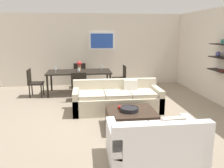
{
  "coord_description": "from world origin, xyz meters",
  "views": [
    {
      "loc": [
        -0.8,
        -5.36,
        2.02
      ],
      "look_at": [
        -0.1,
        0.2,
        0.75
      ],
      "focal_mm": 36.87,
      "sensor_mm": 36.0,
      "label": 1
    }
  ],
  "objects": [
    {
      "name": "back_wall_unit",
      "position": [
        0.29,
        3.53,
        1.35
      ],
      "size": [
        8.4,
        0.09,
        2.7
      ],
      "color": "silver",
      "rests_on": "ground"
    },
    {
      "name": "centerpiece_vase",
      "position": [
        -0.94,
        2.27,
        0.95
      ],
      "size": [
        0.16,
        0.16,
        0.34
      ],
      "color": "olive",
      "rests_on": "dining_table"
    },
    {
      "name": "wine_glass_right_far",
      "position": [
        -0.19,
        2.36,
        0.87
      ],
      "size": [
        0.07,
        0.07,
        0.17
      ],
      "color": "silver",
      "rests_on": "dining_table"
    },
    {
      "name": "decorative_bowl",
      "position": [
        0.14,
        -0.82,
        0.43
      ],
      "size": [
        0.39,
        0.39,
        0.09
      ],
      "color": "black",
      "rests_on": "coffee_table"
    },
    {
      "name": "wine_glass_left_near",
      "position": [
        -1.69,
        2.11,
        0.87
      ],
      "size": [
        0.08,
        0.08,
        0.17
      ],
      "color": "silver",
      "rests_on": "dining_table"
    },
    {
      "name": "sofa_beige",
      "position": [
        0.05,
        0.34,
        0.29
      ],
      "size": [
        2.26,
        0.9,
        0.78
      ],
      "color": "beige",
      "rests_on": "ground"
    },
    {
      "name": "dining_chair_foot",
      "position": [
        -0.94,
        1.32,
        0.5
      ],
      "size": [
        0.44,
        0.44,
        0.88
      ],
      "color": "black",
      "rests_on": "ground"
    },
    {
      "name": "coffee_table",
      "position": [
        0.19,
        -0.79,
        0.19
      ],
      "size": [
        1.03,
        0.91,
        0.38
      ],
      "color": "#38281E",
      "rests_on": "ground"
    },
    {
      "name": "wine_glass_head",
      "position": [
        -0.94,
        2.69,
        0.86
      ],
      "size": [
        0.07,
        0.07,
        0.15
      ],
      "color": "silver",
      "rests_on": "dining_table"
    },
    {
      "name": "apple_on_coffee_table",
      "position": [
        -0.04,
        -0.65,
        0.42
      ],
      "size": [
        0.08,
        0.08,
        0.08
      ],
      "primitive_type": "sphere",
      "color": "red",
      "rests_on": "coffee_table"
    },
    {
      "name": "dining_chair_left_near",
      "position": [
        -2.4,
        2.01,
        0.5
      ],
      "size": [
        0.44,
        0.44,
        0.88
      ],
      "color": "black",
      "rests_on": "ground"
    },
    {
      "name": "right_wall_shelf_unit",
      "position": [
        3.03,
        0.6,
        1.35
      ],
      "size": [
        0.34,
        8.2,
        2.7
      ],
      "color": "silver",
      "rests_on": "ground"
    },
    {
      "name": "dining_table",
      "position": [
        -0.94,
        2.24,
        0.69
      ],
      "size": [
        2.09,
        1.02,
        0.75
      ],
      "color": "black",
      "rests_on": "ground"
    },
    {
      "name": "loveseat_white",
      "position": [
        0.3,
        -2.13,
        0.29
      ],
      "size": [
        1.47,
        0.9,
        0.78
      ],
      "color": "white",
      "rests_on": "ground"
    },
    {
      "name": "wine_glass_foot",
      "position": [
        -0.94,
        1.79,
        0.87
      ],
      "size": [
        0.08,
        0.08,
        0.17
      ],
      "color": "silver",
      "rests_on": "dining_table"
    },
    {
      "name": "ground_plane",
      "position": [
        0.0,
        0.0,
        0.0
      ],
      "size": [
        18.0,
        18.0,
        0.0
      ],
      "primitive_type": "plane",
      "color": "gray"
    },
    {
      "name": "dining_chair_right_far",
      "position": [
        0.51,
        2.47,
        0.5
      ],
      "size": [
        0.44,
        0.44,
        0.88
      ],
      "color": "black",
      "rests_on": "ground"
    },
    {
      "name": "dining_chair_head",
      "position": [
        -0.94,
        3.15,
        0.5
      ],
      "size": [
        0.44,
        0.44,
        0.88
      ],
      "color": "black",
      "rests_on": "ground"
    }
  ]
}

